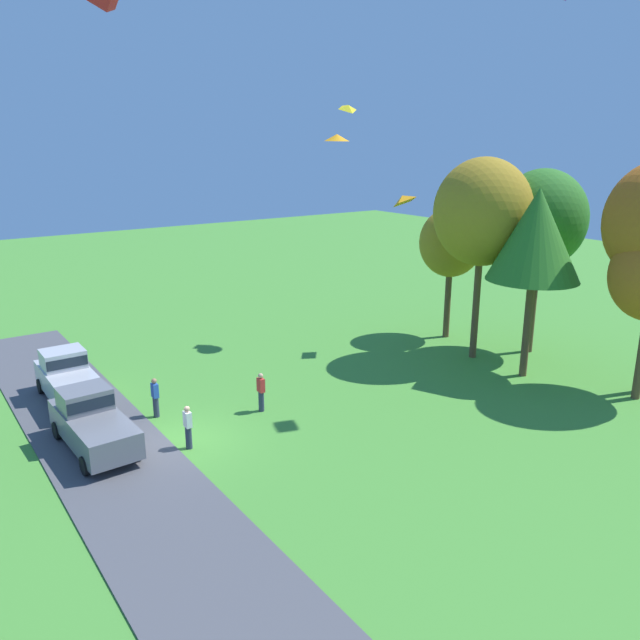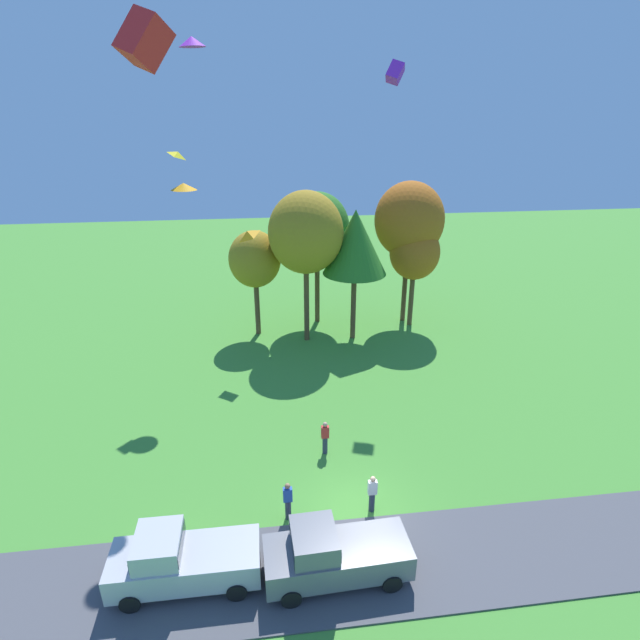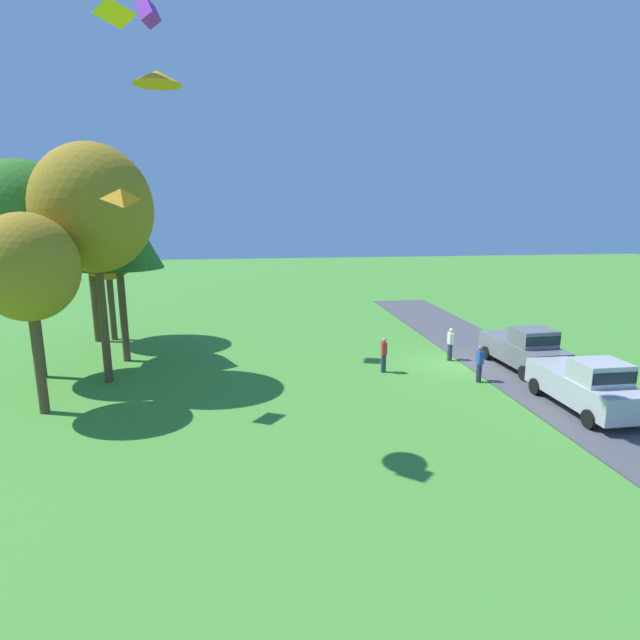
{
  "view_description": "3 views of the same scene",
  "coord_description": "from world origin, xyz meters",
  "px_view_note": "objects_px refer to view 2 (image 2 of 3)",
  "views": [
    {
      "loc": [
        20.72,
        -8.09,
        11.07
      ],
      "look_at": [
        2.51,
        4.72,
        4.68
      ],
      "focal_mm": 35.0,
      "sensor_mm": 36.0,
      "label": 1
    },
    {
      "loc": [
        -3.45,
        -15.21,
        15.08
      ],
      "look_at": [
        -0.69,
        6.27,
        5.88
      ],
      "focal_mm": 28.0,
      "sensor_mm": 36.0,
      "label": 2
    },
    {
      "loc": [
        -22.96,
        10.27,
        7.54
      ],
      "look_at": [
        -0.43,
        6.99,
        2.59
      ],
      "focal_mm": 28.0,
      "sensor_mm": 36.0,
      "label": 3
    }
  ],
  "objects_px": {
    "tree_left_of_center": "(355,243)",
    "tree_far_right": "(415,253)",
    "kite_box_over_trees": "(144,40)",
    "kite_diamond_low_drifter": "(178,154)",
    "tree_lone_near": "(409,220)",
    "kite_box_topmost": "(395,73)",
    "person_beside_suv": "(372,493)",
    "person_watching_sky": "(288,501)",
    "tree_right_of_center": "(317,228)",
    "person_on_lawn": "(325,437)",
    "kite_delta_trailing_tail": "(184,187)",
    "car_pickup_near_entrance": "(179,559)",
    "tree_far_left": "(306,233)",
    "tree_center_back": "(255,260)",
    "car_pickup_mid_row": "(332,553)",
    "kite_diamond_mid_center": "(247,234)",
    "kite_delta_high_right": "(192,41)"
  },
  "relations": [
    {
      "from": "tree_left_of_center",
      "to": "tree_far_right",
      "type": "height_order",
      "value": "tree_left_of_center"
    },
    {
      "from": "kite_box_over_trees",
      "to": "kite_diamond_low_drifter",
      "type": "bearing_deg",
      "value": 95.39
    },
    {
      "from": "tree_lone_near",
      "to": "kite_box_topmost",
      "type": "distance_m",
      "value": 10.64
    },
    {
      "from": "person_beside_suv",
      "to": "person_watching_sky",
      "type": "relative_size",
      "value": 1.0
    },
    {
      "from": "tree_right_of_center",
      "to": "kite_box_topmost",
      "type": "relative_size",
      "value": 9.78
    },
    {
      "from": "person_on_lawn",
      "to": "kite_box_over_trees",
      "type": "distance_m",
      "value": 17.15
    },
    {
      "from": "person_beside_suv",
      "to": "kite_delta_trailing_tail",
      "type": "xyz_separation_m",
      "value": [
        -7.81,
        12.6,
        10.39
      ]
    },
    {
      "from": "person_on_lawn",
      "to": "person_beside_suv",
      "type": "xyz_separation_m",
      "value": [
        1.37,
        -3.91,
        0.0
      ]
    },
    {
      "from": "car_pickup_near_entrance",
      "to": "person_beside_suv",
      "type": "height_order",
      "value": "car_pickup_near_entrance"
    },
    {
      "from": "tree_far_left",
      "to": "kite_diamond_low_drifter",
      "type": "bearing_deg",
      "value": -156.84
    },
    {
      "from": "tree_center_back",
      "to": "kite_delta_trailing_tail",
      "type": "height_order",
      "value": "kite_delta_trailing_tail"
    },
    {
      "from": "car_pickup_mid_row",
      "to": "tree_lone_near",
      "type": "bearing_deg",
      "value": 68.11
    },
    {
      "from": "kite_diamond_mid_center",
      "to": "car_pickup_near_entrance",
      "type": "bearing_deg",
      "value": -98.55
    },
    {
      "from": "tree_far_right",
      "to": "tree_center_back",
      "type": "bearing_deg",
      "value": -178.92
    },
    {
      "from": "person_on_lawn",
      "to": "kite_diamond_low_drifter",
      "type": "xyz_separation_m",
      "value": [
        -6.68,
        9.63,
        11.96
      ]
    },
    {
      "from": "tree_far_left",
      "to": "kite_delta_trailing_tail",
      "type": "height_order",
      "value": "kite_delta_trailing_tail"
    },
    {
      "from": "tree_far_right",
      "to": "kite_box_topmost",
      "type": "relative_size",
      "value": 7.58
    },
    {
      "from": "person_beside_suv",
      "to": "tree_lone_near",
      "type": "bearing_deg",
      "value": 70.52
    },
    {
      "from": "person_beside_suv",
      "to": "kite_box_topmost",
      "type": "bearing_deg",
      "value": 74.86
    },
    {
      "from": "car_pickup_near_entrance",
      "to": "tree_far_right",
      "type": "relative_size",
      "value": 0.66
    },
    {
      "from": "person_beside_suv",
      "to": "kite_delta_high_right",
      "type": "distance_m",
      "value": 19.67
    },
    {
      "from": "tree_center_back",
      "to": "kite_delta_trailing_tail",
      "type": "relative_size",
      "value": 5.45
    },
    {
      "from": "person_watching_sky",
      "to": "tree_far_right",
      "type": "distance_m",
      "value": 21.56
    },
    {
      "from": "person_beside_suv",
      "to": "person_on_lawn",
      "type": "bearing_deg",
      "value": 109.33
    },
    {
      "from": "kite_box_topmost",
      "to": "kite_diamond_mid_center",
      "type": "bearing_deg",
      "value": -179.76
    },
    {
      "from": "tree_far_right",
      "to": "kite_diamond_low_drifter",
      "type": "distance_m",
      "value": 17.44
    },
    {
      "from": "kite_box_over_trees",
      "to": "person_beside_suv",
      "type": "bearing_deg",
      "value": -4.4
    },
    {
      "from": "kite_box_over_trees",
      "to": "tree_far_left",
      "type": "bearing_deg",
      "value": 69.81
    },
    {
      "from": "person_on_lawn",
      "to": "tree_right_of_center",
      "type": "xyz_separation_m",
      "value": [
        1.59,
        15.92,
        6.32
      ]
    },
    {
      "from": "car_pickup_mid_row",
      "to": "tree_left_of_center",
      "type": "distance_m",
      "value": 20.75
    },
    {
      "from": "kite_box_over_trees",
      "to": "kite_diamond_mid_center",
      "type": "bearing_deg",
      "value": 81.21
    },
    {
      "from": "person_on_lawn",
      "to": "car_pickup_near_entrance",
      "type": "bearing_deg",
      "value": -132.51
    },
    {
      "from": "car_pickup_near_entrance",
      "to": "tree_center_back",
      "type": "distance_m",
      "value": 21.22
    },
    {
      "from": "kite_delta_trailing_tail",
      "to": "kite_box_over_trees",
      "type": "bearing_deg",
      "value": -85.33
    },
    {
      "from": "tree_far_left",
      "to": "kite_diamond_low_drifter",
      "type": "xyz_separation_m",
      "value": [
        -7.14,
        -3.05,
        5.19
      ]
    },
    {
      "from": "kite_diamond_mid_center",
      "to": "tree_left_of_center",
      "type": "bearing_deg",
      "value": 15.68
    },
    {
      "from": "car_pickup_mid_row",
      "to": "kite_diamond_low_drifter",
      "type": "xyz_separation_m",
      "value": [
        -5.97,
        16.43,
        11.73
      ]
    },
    {
      "from": "tree_left_of_center",
      "to": "tree_far_left",
      "type": "bearing_deg",
      "value": 178.91
    },
    {
      "from": "tree_right_of_center",
      "to": "tree_far_right",
      "type": "height_order",
      "value": "tree_right_of_center"
    },
    {
      "from": "tree_center_back",
      "to": "person_on_lawn",
      "type": "bearing_deg",
      "value": -78.32
    },
    {
      "from": "tree_right_of_center",
      "to": "kite_delta_high_right",
      "type": "distance_m",
      "value": 16.87
    },
    {
      "from": "tree_center_back",
      "to": "tree_far_right",
      "type": "height_order",
      "value": "tree_far_right"
    },
    {
      "from": "kite_diamond_mid_center",
      "to": "kite_box_over_trees",
      "type": "xyz_separation_m",
      "value": [
        -2.17,
        -14.04,
        8.64
      ]
    },
    {
      "from": "tree_far_left",
      "to": "kite_delta_high_right",
      "type": "distance_m",
      "value": 14.06
    },
    {
      "from": "kite_box_topmost",
      "to": "person_watching_sky",
      "type": "bearing_deg",
      "value": -116.71
    },
    {
      "from": "tree_lone_near",
      "to": "tree_far_right",
      "type": "xyz_separation_m",
      "value": [
        0.29,
        -0.87,
        -2.16
      ]
    },
    {
      "from": "car_pickup_mid_row",
      "to": "kite_box_over_trees",
      "type": "distance_m",
      "value": 16.73
    },
    {
      "from": "person_beside_suv",
      "to": "tree_far_right",
      "type": "xyz_separation_m",
      "value": [
        7.07,
        18.3,
        4.69
      ]
    },
    {
      "from": "tree_far_left",
      "to": "kite_box_over_trees",
      "type": "height_order",
      "value": "kite_box_over_trees"
    },
    {
      "from": "tree_center_back",
      "to": "car_pickup_mid_row",
      "type": "bearing_deg",
      "value": -83.96
    }
  ]
}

